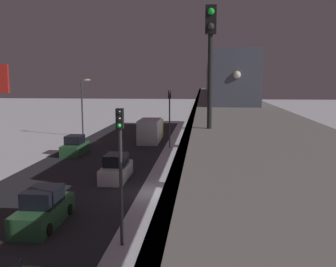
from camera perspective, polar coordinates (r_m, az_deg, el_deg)
The scene contains 12 objects.
ground_plane at distance 26.77m, azimuth -2.17°, elevation -8.66°, with size 240.00×240.00×0.00m, color white.
avenue_asphalt at distance 28.31m, azimuth -15.44°, elevation -8.00°, with size 11.00×82.15×0.01m, color #28282D.
elevated_railway at distance 25.60m, azimuth 9.20°, elevation 2.50°, with size 5.00×82.15×6.06m.
subway_train at distance 40.88m, azimuth 7.92°, elevation 8.21°, with size 2.94×36.87×3.40m.
rail_signal at distance 12.99m, azimuth 6.26°, elevation 12.74°, with size 0.36×0.41×4.00m.
sedan_green at distance 22.02m, azimuth -17.87°, elevation -10.66°, with size 1.91×4.79×1.97m.
sedan_green_3 at distance 40.70m, azimuth -13.54°, elevation -1.90°, with size 1.80×4.18×1.97m.
sedan_white at distance 30.18m, azimuth -7.63°, elevation -5.22°, with size 1.80×4.50×1.97m.
box_truck at distance 47.88m, azimuth -2.55°, elevation 0.46°, with size 2.40×7.40×2.80m.
traffic_light_near at distance 17.68m, azimuth -7.02°, elevation -3.46°, with size 0.32×0.44×6.40m.
traffic_light_mid at distance 43.07m, azimuth 0.23°, elevation 3.43°, with size 0.32×0.44×6.40m.
street_lamp_far at distance 52.93m, azimuth -12.33°, elevation 4.79°, with size 1.35×0.44×7.65m.
Camera 1 is at (-3.31, 25.42, 7.73)m, focal length 41.40 mm.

